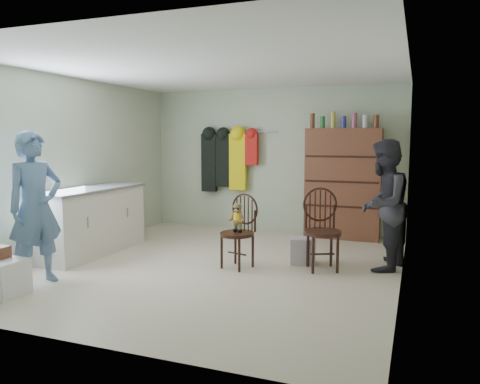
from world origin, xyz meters
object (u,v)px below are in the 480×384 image
at_px(chair_far, 322,226).
at_px(dresser, 343,183).
at_px(counter, 91,220).
at_px(chair_front, 239,226).

distance_m(chair_far, dresser, 1.97).
xyz_separation_m(counter, chair_far, (3.24, 0.36, 0.08)).
distance_m(chair_front, chair_far, 1.04).
bearing_deg(chair_far, dresser, 66.92).
distance_m(counter, dresser, 3.96).
height_order(chair_front, chair_far, chair_far).
xyz_separation_m(counter, chair_front, (2.24, 0.06, 0.07)).
bearing_deg(chair_front, counter, -162.63).
height_order(counter, chair_far, chair_far).
distance_m(counter, chair_front, 2.25).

